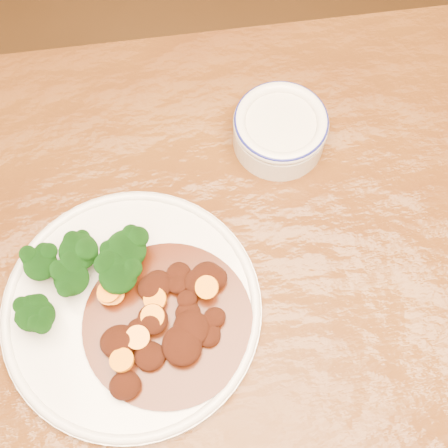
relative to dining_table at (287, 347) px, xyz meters
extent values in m
plane|color=#442811|center=(0.00, 0.00, -0.67)|extent=(4.00, 4.00, 0.00)
cube|color=#552E0F|center=(0.00, 0.00, 0.06)|extent=(1.60, 1.08, 0.04)
cylinder|color=silver|center=(-0.18, 0.07, 0.09)|extent=(0.30, 0.30, 0.01)
torus|color=silver|center=(-0.18, 0.07, 0.09)|extent=(0.30, 0.30, 0.01)
cylinder|color=#669E51|center=(-0.27, 0.08, 0.10)|extent=(0.01, 0.01, 0.02)
ellipsoid|color=black|center=(-0.27, 0.08, 0.12)|extent=(0.04, 0.04, 0.03)
cylinder|color=#669E51|center=(-0.18, 0.10, 0.10)|extent=(0.01, 0.01, 0.02)
ellipsoid|color=black|center=(-0.18, 0.10, 0.13)|extent=(0.04, 0.04, 0.03)
cylinder|color=#669E51|center=(-0.22, 0.14, 0.10)|extent=(0.01, 0.01, 0.02)
ellipsoid|color=black|center=(-0.22, 0.14, 0.13)|extent=(0.05, 0.05, 0.04)
cylinder|color=#669E51|center=(-0.26, 0.14, 0.10)|extent=(0.01, 0.01, 0.02)
ellipsoid|color=black|center=(-0.26, 0.14, 0.12)|extent=(0.04, 0.04, 0.03)
cylinder|color=#669E51|center=(-0.23, 0.11, 0.10)|extent=(0.01, 0.01, 0.02)
ellipsoid|color=black|center=(-0.23, 0.11, 0.12)|extent=(0.04, 0.04, 0.03)
cylinder|color=#669E51|center=(-0.16, 0.13, 0.10)|extent=(0.01, 0.01, 0.02)
ellipsoid|color=black|center=(-0.16, 0.13, 0.13)|extent=(0.05, 0.05, 0.04)
cylinder|color=#669E51|center=(-0.28, 0.08, 0.10)|extent=(0.01, 0.01, 0.02)
ellipsoid|color=black|center=(-0.28, 0.08, 0.12)|extent=(0.04, 0.04, 0.03)
cylinder|color=#3E1306|center=(-0.14, 0.04, 0.10)|extent=(0.19, 0.19, 0.00)
ellipsoid|color=black|center=(-0.20, -0.01, 0.11)|extent=(0.03, 0.03, 0.02)
ellipsoid|color=black|center=(-0.08, 0.08, 0.11)|extent=(0.04, 0.04, 0.02)
ellipsoid|color=black|center=(-0.11, 0.03, 0.11)|extent=(0.04, 0.04, 0.02)
ellipsoid|color=black|center=(-0.14, 0.09, 0.10)|extent=(0.03, 0.03, 0.01)
ellipsoid|color=black|center=(-0.11, 0.09, 0.10)|extent=(0.03, 0.03, 0.02)
ellipsoid|color=black|center=(-0.12, 0.08, 0.11)|extent=(0.03, 0.02, 0.01)
ellipsoid|color=black|center=(-0.11, 0.06, 0.11)|extent=(0.02, 0.02, 0.01)
ellipsoid|color=black|center=(-0.09, 0.08, 0.11)|extent=(0.04, 0.03, 0.02)
ellipsoid|color=black|center=(-0.08, 0.08, 0.11)|extent=(0.03, 0.03, 0.02)
ellipsoid|color=black|center=(-0.09, 0.03, 0.11)|extent=(0.03, 0.02, 0.01)
ellipsoid|color=black|center=(-0.11, 0.05, 0.10)|extent=(0.03, 0.03, 0.01)
ellipsoid|color=black|center=(-0.17, 0.01, 0.11)|extent=(0.03, 0.03, 0.02)
ellipsoid|color=black|center=(-0.10, 0.02, 0.10)|extent=(0.03, 0.03, 0.01)
ellipsoid|color=black|center=(-0.15, 0.05, 0.11)|extent=(0.03, 0.04, 0.02)
ellipsoid|color=black|center=(-0.14, 0.09, 0.11)|extent=(0.04, 0.03, 0.02)
ellipsoid|color=black|center=(-0.19, 0.04, 0.11)|extent=(0.04, 0.04, 0.02)
ellipsoid|color=black|center=(-0.14, 0.09, 0.11)|extent=(0.03, 0.03, 0.02)
ellipsoid|color=black|center=(-0.13, 0.01, 0.11)|extent=(0.04, 0.05, 0.02)
ellipsoid|color=black|center=(-0.17, 0.04, 0.11)|extent=(0.03, 0.02, 0.01)
cylinder|color=orange|center=(-0.19, 0.09, 0.12)|extent=(0.03, 0.03, 0.01)
cylinder|color=orange|center=(-0.20, 0.01, 0.12)|extent=(0.03, 0.03, 0.01)
cylinder|color=orange|center=(-0.19, 0.09, 0.11)|extent=(0.03, 0.03, 0.02)
cylinder|color=orange|center=(-0.15, 0.05, 0.12)|extent=(0.03, 0.03, 0.01)
cylinder|color=orange|center=(-0.19, 0.09, 0.11)|extent=(0.04, 0.04, 0.02)
cylinder|color=orange|center=(-0.17, 0.03, 0.11)|extent=(0.04, 0.04, 0.01)
cylinder|color=orange|center=(-0.15, 0.07, 0.11)|extent=(0.03, 0.03, 0.01)
cylinder|color=orange|center=(-0.09, 0.07, 0.12)|extent=(0.03, 0.03, 0.02)
cylinder|color=silver|center=(0.06, 0.25, 0.10)|extent=(0.12, 0.12, 0.04)
cylinder|color=beige|center=(0.06, 0.25, 0.12)|extent=(0.09, 0.09, 0.01)
torus|color=silver|center=(0.06, 0.25, 0.13)|extent=(0.12, 0.12, 0.02)
torus|color=navy|center=(0.06, 0.25, 0.13)|extent=(0.12, 0.12, 0.01)
camera|label=1|loc=(-0.12, -0.15, 0.79)|focal=50.00mm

